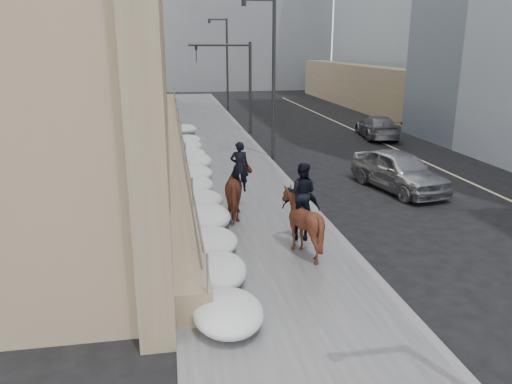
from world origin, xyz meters
TOP-DOWN VIEW (x-y plane):
  - ground at (0.00, 0.00)m, footprint 140.00×140.00m
  - sidewalk at (0.00, 10.00)m, footprint 5.00×80.00m
  - curb at (2.62, 10.00)m, footprint 0.24×80.00m
  - lane_line at (10.50, 10.00)m, footprint 0.15×70.00m
  - bg_building_far at (-6.00, 72.00)m, footprint 24.00×12.00m
  - streetlight_mid at (2.74, 14.00)m, footprint 1.71×0.24m
  - streetlight_far at (2.74, 34.00)m, footprint 1.71×0.24m
  - traffic_signal at (2.07, 22.00)m, footprint 4.10×0.22m
  - snow_bank at (-1.42, 8.11)m, footprint 1.70×18.10m
  - mounted_horse_left at (-0.17, 4.91)m, footprint 1.23×2.28m
  - mounted_horse_right at (1.11, 1.53)m, footprint 2.01×2.10m
  - pedestrian at (1.36, 2.54)m, footprint 1.22×0.79m
  - car_silver at (6.83, 7.39)m, footprint 2.91×5.19m
  - car_grey at (10.79, 18.93)m, footprint 2.71×5.17m

SIDE VIEW (x-z plane):
  - ground at x=0.00m, z-range 0.00..0.00m
  - lane_line at x=10.50m, z-range 0.00..0.01m
  - sidewalk at x=0.00m, z-range 0.00..0.12m
  - curb at x=2.62m, z-range 0.00..0.12m
  - snow_bank at x=-1.42m, z-range 0.09..0.85m
  - car_grey at x=10.79m, z-range 0.00..1.43m
  - car_silver at x=6.83m, z-range 0.00..1.67m
  - pedestrian at x=1.36m, z-range 0.12..2.05m
  - mounted_horse_left at x=-0.17m, z-range -0.17..2.41m
  - mounted_horse_right at x=1.11m, z-range -0.12..2.45m
  - traffic_signal at x=2.07m, z-range 1.00..7.00m
  - streetlight_mid at x=2.74m, z-range 0.58..8.58m
  - streetlight_far at x=2.74m, z-range 0.58..8.58m
  - bg_building_far at x=-6.00m, z-range 0.00..20.00m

